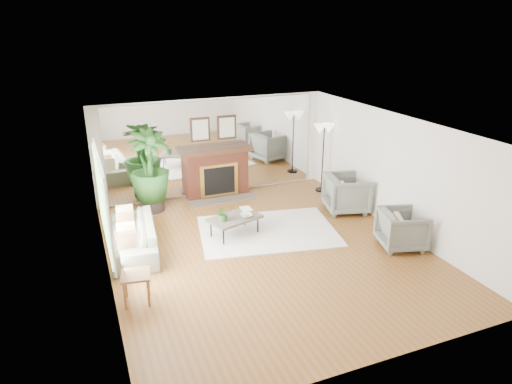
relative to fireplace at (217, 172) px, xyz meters
name	(u,v)px	position (x,y,z in m)	size (l,w,h in m)	color
ground	(267,250)	(0.00, -3.26, -0.66)	(7.00, 7.00, 0.00)	brown
wall_left	(103,215)	(-2.99, -3.26, 0.59)	(0.02, 7.00, 2.50)	silver
wall_right	(396,173)	(2.99, -3.26, 0.59)	(0.02, 7.00, 2.50)	silver
wall_back	(214,147)	(0.00, 0.23, 0.59)	(6.00, 0.02, 2.50)	silver
mirror_panel	(214,147)	(0.00, 0.21, 0.59)	(5.40, 0.04, 2.40)	silver
window_panel	(102,201)	(-2.96, -2.86, 0.69)	(0.04, 2.40, 1.50)	#B2E09E
fireplace	(217,172)	(0.00, 0.00, 0.00)	(1.85, 0.83, 2.05)	brown
area_rug	(268,231)	(0.35, -2.49, -0.64)	(2.89, 2.07, 0.03)	white
coffee_table	(235,219)	(-0.37, -2.41, -0.26)	(1.22, 0.93, 0.43)	#554A43
sofa	(133,236)	(-2.45, -2.28, -0.35)	(2.12, 0.83, 0.62)	slate
armchair_back	(347,193)	(2.56, -2.12, -0.21)	(0.95, 0.98, 0.89)	slate
armchair_front	(402,229)	(2.57, -4.14, -0.27)	(0.84, 0.86, 0.79)	slate
side_table	(136,278)	(-2.65, -4.12, -0.22)	(0.52, 0.52, 0.52)	brown
potted_ficus	(150,169)	(-1.74, -0.36, 0.39)	(1.11, 1.11, 1.96)	black
floor_lamp	(324,134)	(2.70, -0.69, 0.89)	(0.59, 0.33, 1.82)	black
tabletop_plant	(224,213)	(-0.64, -2.49, -0.06)	(0.30, 0.26, 0.33)	#315D22
fruit_bowl	(246,215)	(-0.14, -2.49, -0.20)	(0.25, 0.25, 0.06)	brown
book	(241,210)	(-0.11, -2.12, -0.21)	(0.22, 0.30, 0.02)	brown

